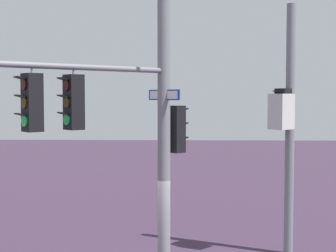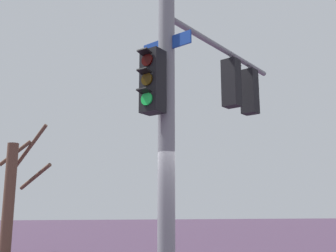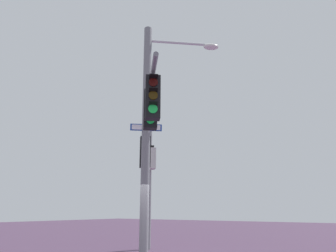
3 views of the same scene
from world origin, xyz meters
name	(u,v)px [view 1 (image 1 of 3)]	position (x,y,z in m)	size (l,w,h in m)	color
main_signal_pole_assembly	(145,97)	(0.22, 0.00, 4.42)	(5.08, 3.33, 8.44)	slate
secondary_pole_assembly	(286,121)	(-3.45, -2.91, 3.75)	(0.81, 0.80, 6.97)	slate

